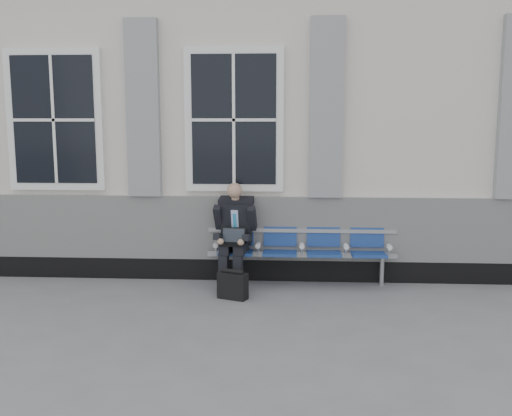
{
  "coord_description": "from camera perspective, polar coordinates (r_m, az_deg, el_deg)",
  "views": [
    {
      "loc": [
        1.11,
        -6.38,
        2.23
      ],
      "look_at": [
        0.68,
        0.9,
        1.12
      ],
      "focal_mm": 40.0,
      "sensor_mm": 36.0,
      "label": 1
    }
  ],
  "objects": [
    {
      "name": "station_building",
      "position": [
        9.91,
        -3.2,
        8.59
      ],
      "size": [
        14.4,
        4.4,
        4.49
      ],
      "color": "beige",
      "rests_on": "ground"
    },
    {
      "name": "ground",
      "position": [
        6.84,
        -6.26,
        -10.42
      ],
      "size": [
        70.0,
        70.0,
        0.0
      ],
      "primitive_type": "plane",
      "color": "slate",
      "rests_on": "ground"
    },
    {
      "name": "bench",
      "position": [
        7.88,
        4.6,
        -3.67
      ],
      "size": [
        2.6,
        0.47,
        0.91
      ],
      "color": "#9EA0A3",
      "rests_on": "ground"
    },
    {
      "name": "businessman",
      "position": [
        7.74,
        -2.13,
        -2.26
      ],
      "size": [
        0.59,
        0.79,
        1.42
      ],
      "color": "black",
      "rests_on": "ground"
    },
    {
      "name": "briefcase",
      "position": [
        7.29,
        -2.34,
        -7.72
      ],
      "size": [
        0.41,
        0.28,
        0.38
      ],
      "color": "black",
      "rests_on": "ground"
    }
  ]
}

